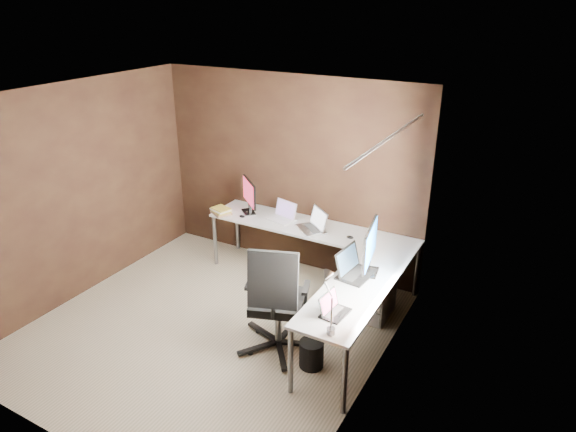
{
  "coord_description": "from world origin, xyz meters",
  "views": [
    {
      "loc": [
        3.0,
        -3.64,
        3.35
      ],
      "look_at": [
        0.46,
        0.95,
        1.08
      ],
      "focal_mm": 32.0,
      "sensor_mm": 36.0,
      "label": 1
    }
  ],
  "objects_px": {
    "laptop_black_small": "(333,309)",
    "desk_lamp": "(328,294)",
    "monitor_right": "(370,247)",
    "laptop_black_big": "(353,269)",
    "book_stack": "(221,211)",
    "wastebasket": "(311,354)",
    "monitor_left": "(249,194)",
    "laptop_silver": "(314,225)",
    "office_chair": "(277,319)",
    "laptop_white": "(283,215)",
    "drawer_pedestal": "(372,290)"
  },
  "relations": [
    {
      "from": "monitor_left",
      "to": "laptop_silver",
      "type": "distance_m",
      "value": 0.99
    },
    {
      "from": "monitor_right",
      "to": "laptop_black_big",
      "type": "bearing_deg",
      "value": 120.29
    },
    {
      "from": "laptop_black_small",
      "to": "laptop_silver",
      "type": "bearing_deg",
      "value": 37.41
    },
    {
      "from": "wastebasket",
      "to": "book_stack",
      "type": "bearing_deg",
      "value": 146.75
    },
    {
      "from": "office_chair",
      "to": "laptop_white",
      "type": "bearing_deg",
      "value": 97.77
    },
    {
      "from": "laptop_black_big",
      "to": "office_chair",
      "type": "distance_m",
      "value": 0.92
    },
    {
      "from": "wastebasket",
      "to": "monitor_right",
      "type": "bearing_deg",
      "value": 72.01
    },
    {
      "from": "drawer_pedestal",
      "to": "wastebasket",
      "type": "relative_size",
      "value": 2.16
    },
    {
      "from": "monitor_left",
      "to": "monitor_right",
      "type": "relative_size",
      "value": 0.7
    },
    {
      "from": "drawer_pedestal",
      "to": "office_chair",
      "type": "height_order",
      "value": "office_chair"
    },
    {
      "from": "drawer_pedestal",
      "to": "laptop_black_small",
      "type": "xyz_separation_m",
      "value": [
        0.05,
        -1.21,
        0.47
      ]
    },
    {
      "from": "monitor_right",
      "to": "book_stack",
      "type": "relative_size",
      "value": 2.0
    },
    {
      "from": "laptop_black_small",
      "to": "laptop_white",
      "type": "bearing_deg",
      "value": 47.1
    },
    {
      "from": "laptop_white",
      "to": "desk_lamp",
      "type": "bearing_deg",
      "value": -36.47
    },
    {
      "from": "laptop_silver",
      "to": "laptop_black_small",
      "type": "relative_size",
      "value": 1.55
    },
    {
      "from": "laptop_white",
      "to": "laptop_silver",
      "type": "height_order",
      "value": "laptop_silver"
    },
    {
      "from": "monitor_left",
      "to": "monitor_right",
      "type": "distance_m",
      "value": 2.06
    },
    {
      "from": "desk_lamp",
      "to": "laptop_black_small",
      "type": "bearing_deg",
      "value": 124.02
    },
    {
      "from": "monitor_left",
      "to": "office_chair",
      "type": "distance_m",
      "value": 2.01
    },
    {
      "from": "monitor_right",
      "to": "desk_lamp",
      "type": "bearing_deg",
      "value": 171.09
    },
    {
      "from": "laptop_white",
      "to": "laptop_black_big",
      "type": "distance_m",
      "value": 1.57
    },
    {
      "from": "drawer_pedestal",
      "to": "wastebasket",
      "type": "bearing_deg",
      "value": -99.24
    },
    {
      "from": "monitor_right",
      "to": "laptop_white",
      "type": "relative_size",
      "value": 1.65
    },
    {
      "from": "monitor_right",
      "to": "laptop_black_small",
      "type": "height_order",
      "value": "monitor_right"
    },
    {
      "from": "monitor_left",
      "to": "office_chair",
      "type": "relative_size",
      "value": 0.37
    },
    {
      "from": "book_stack",
      "to": "wastebasket",
      "type": "relative_size",
      "value": 1.14
    },
    {
      "from": "monitor_left",
      "to": "laptop_black_big",
      "type": "xyz_separation_m",
      "value": [
        1.8,
        -0.85,
        -0.19
      ]
    },
    {
      "from": "laptop_black_big",
      "to": "desk_lamp",
      "type": "bearing_deg",
      "value": -164.52
    },
    {
      "from": "laptop_silver",
      "to": "wastebasket",
      "type": "distance_m",
      "value": 1.73
    },
    {
      "from": "book_stack",
      "to": "office_chair",
      "type": "bearing_deg",
      "value": -38.22
    },
    {
      "from": "book_stack",
      "to": "office_chair",
      "type": "relative_size",
      "value": 0.26
    },
    {
      "from": "laptop_black_small",
      "to": "office_chair",
      "type": "height_order",
      "value": "office_chair"
    },
    {
      "from": "drawer_pedestal",
      "to": "monitor_left",
      "type": "height_order",
      "value": "monitor_left"
    },
    {
      "from": "laptop_white",
      "to": "book_stack",
      "type": "bearing_deg",
      "value": -148.45
    },
    {
      "from": "laptop_black_small",
      "to": "office_chair",
      "type": "bearing_deg",
      "value": 83.09
    },
    {
      "from": "laptop_black_small",
      "to": "desk_lamp",
      "type": "xyz_separation_m",
      "value": [
        0.05,
        -0.22,
        0.29
      ]
    },
    {
      "from": "monitor_right",
      "to": "laptop_black_big",
      "type": "distance_m",
      "value": 0.29
    },
    {
      "from": "wastebasket",
      "to": "laptop_black_big",
      "type": "bearing_deg",
      "value": 79.24
    },
    {
      "from": "monitor_right",
      "to": "laptop_black_big",
      "type": "xyz_separation_m",
      "value": [
        -0.12,
        -0.11,
        -0.24
      ]
    },
    {
      "from": "desk_lamp",
      "to": "office_chair",
      "type": "height_order",
      "value": "desk_lamp"
    },
    {
      "from": "laptop_black_small",
      "to": "desk_lamp",
      "type": "bearing_deg",
      "value": -162.25
    },
    {
      "from": "desk_lamp",
      "to": "monitor_left",
      "type": "bearing_deg",
      "value": 159.1
    },
    {
      "from": "drawer_pedestal",
      "to": "book_stack",
      "type": "relative_size",
      "value": 1.89
    },
    {
      "from": "book_stack",
      "to": "drawer_pedestal",
      "type": "bearing_deg",
      "value": -3.97
    },
    {
      "from": "office_chair",
      "to": "book_stack",
      "type": "bearing_deg",
      "value": 122.0
    },
    {
      "from": "monitor_left",
      "to": "book_stack",
      "type": "distance_m",
      "value": 0.43
    },
    {
      "from": "monitor_left",
      "to": "wastebasket",
      "type": "bearing_deg",
      "value": -0.59
    },
    {
      "from": "laptop_black_big",
      "to": "wastebasket",
      "type": "height_order",
      "value": "laptop_black_big"
    },
    {
      "from": "monitor_right",
      "to": "laptop_silver",
      "type": "relative_size",
      "value": 1.37
    },
    {
      "from": "office_chair",
      "to": "wastebasket",
      "type": "xyz_separation_m",
      "value": [
        0.43,
        -0.08,
        -0.21
      ]
    }
  ]
}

